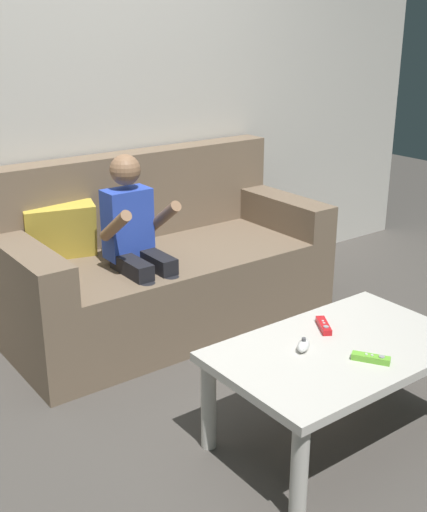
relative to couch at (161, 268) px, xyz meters
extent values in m
plane|color=#4C4742|center=(-0.23, -1.07, -0.32)|extent=(10.34, 10.34, 0.00)
cube|color=beige|center=(-0.23, 0.39, 0.93)|extent=(5.17, 0.05, 2.50)
cube|color=#75604C|center=(0.01, -0.06, -0.10)|extent=(1.75, 0.80, 0.43)
cube|color=#75604C|center=(0.01, 0.26, 0.35)|extent=(1.75, 0.16, 0.48)
cube|color=#75604C|center=(-0.78, -0.06, 0.21)|extent=(0.18, 0.80, 0.19)
cube|color=#75604C|center=(0.79, -0.06, 0.21)|extent=(0.18, 0.80, 0.19)
cube|color=gold|center=(-0.49, 0.18, 0.26)|extent=(0.38, 0.24, 0.30)
cylinder|color=black|center=(-0.31, -0.38, -0.10)|extent=(0.08, 0.08, 0.43)
cylinder|color=black|center=(-0.18, -0.38, -0.10)|extent=(0.08, 0.08, 0.43)
cube|color=black|center=(-0.31, -0.24, 0.15)|extent=(0.09, 0.29, 0.09)
cube|color=black|center=(-0.18, -0.24, 0.15)|extent=(0.09, 0.29, 0.09)
cube|color=blue|center=(-0.25, -0.10, 0.32)|extent=(0.23, 0.14, 0.35)
cylinder|color=#936B4C|center=(-0.38, -0.22, 0.37)|extent=(0.06, 0.25, 0.20)
cylinder|color=#936B4C|center=(-0.11, -0.22, 0.37)|extent=(0.06, 0.25, 0.20)
sphere|color=#936B4C|center=(-0.25, -0.10, 0.59)|extent=(0.15, 0.15, 0.15)
cube|color=beige|center=(-0.03, -1.34, 0.08)|extent=(0.99, 0.61, 0.04)
cylinder|color=beige|center=(-0.47, -1.59, -0.13)|extent=(0.06, 0.06, 0.38)
cylinder|color=beige|center=(-0.47, -1.08, -0.13)|extent=(0.06, 0.06, 0.38)
cylinder|color=beige|center=(0.42, -1.08, -0.13)|extent=(0.06, 0.06, 0.38)
cube|color=#72C638|center=(-0.02, -1.49, 0.11)|extent=(0.11, 0.14, 0.02)
cylinder|color=#99999E|center=(0.00, -1.52, 0.12)|extent=(0.02, 0.02, 0.00)
cylinder|color=silver|center=(-0.02, -1.49, 0.12)|extent=(0.01, 0.01, 0.00)
cylinder|color=silver|center=(-0.03, -1.47, 0.12)|extent=(0.01, 0.01, 0.00)
ellipsoid|color=white|center=(-0.16, -1.28, 0.11)|extent=(0.10, 0.09, 0.04)
cylinder|color=#4C4C51|center=(-0.16, -1.28, 0.14)|extent=(0.02, 0.02, 0.01)
cube|color=red|center=(0.03, -1.19, 0.11)|extent=(0.11, 0.14, 0.02)
cylinder|color=#99999E|center=(0.01, -1.22, 0.12)|extent=(0.02, 0.02, 0.00)
cylinder|color=silver|center=(0.03, -1.19, 0.12)|extent=(0.01, 0.01, 0.00)
cylinder|color=silver|center=(0.04, -1.18, 0.12)|extent=(0.01, 0.01, 0.00)
camera|label=1|loc=(-1.75, -2.84, 1.28)|focal=45.72mm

